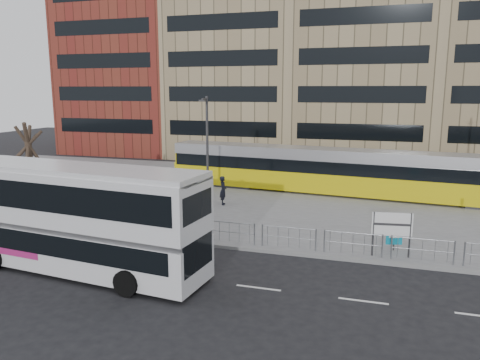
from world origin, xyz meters
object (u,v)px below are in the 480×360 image
(tram, at_px, (352,172))
(traffic_light_west, at_px, (152,193))
(bare_tree, at_px, (26,120))
(pedestrian, at_px, (223,190))
(double_decker_bus, at_px, (78,215))
(ad_panel, at_px, (394,233))
(lamp_post_west, at_px, (207,141))
(station_sign, at_px, (392,226))

(tram, bearing_deg, traffic_light_west, -124.41)
(bare_tree, bearing_deg, traffic_light_west, -17.16)
(pedestrian, bearing_deg, tram, -76.34)
(traffic_light_west, bearing_deg, double_decker_bus, -81.57)
(double_decker_bus, bearing_deg, tram, 66.44)
(double_decker_bus, height_order, ad_panel, double_decker_bus)
(ad_panel, distance_m, traffic_light_west, 12.70)
(ad_panel, height_order, traffic_light_west, traffic_light_west)
(ad_panel, relative_size, lamp_post_west, 0.20)
(double_decker_bus, distance_m, lamp_post_west, 14.83)
(tram, xyz_separation_m, traffic_light_west, (-9.88, -11.76, 0.33))
(traffic_light_west, bearing_deg, station_sign, 6.66)
(pedestrian, height_order, bare_tree, bare_tree)
(tram, xyz_separation_m, pedestrian, (-7.92, -5.52, -0.69))
(pedestrian, xyz_separation_m, traffic_light_west, (-1.96, -6.24, 1.02))
(traffic_light_west, bearing_deg, bare_tree, 173.23)
(lamp_post_west, xyz_separation_m, bare_tree, (-10.79, -5.26, 1.61))
(tram, xyz_separation_m, ad_panel, (2.77, -11.65, -0.81))
(lamp_post_west, distance_m, bare_tree, 12.12)
(double_decker_bus, bearing_deg, traffic_light_west, 93.89)
(pedestrian, relative_size, lamp_post_west, 0.27)
(tram, height_order, traffic_light_west, tram)
(double_decker_bus, bearing_deg, bare_tree, 144.12)
(double_decker_bus, distance_m, tram, 20.56)
(traffic_light_west, height_order, bare_tree, bare_tree)
(pedestrian, height_order, traffic_light_west, traffic_light_west)
(tram, relative_size, ad_panel, 19.57)
(tram, relative_size, pedestrian, 14.60)
(station_sign, bearing_deg, pedestrian, 138.45)
(bare_tree, bearing_deg, pedestrian, 12.71)
(ad_panel, bearing_deg, bare_tree, 156.63)
(station_sign, relative_size, pedestrian, 1.08)
(station_sign, bearing_deg, traffic_light_west, 168.52)
(station_sign, bearing_deg, tram, 93.98)
(double_decker_bus, distance_m, bare_tree, 14.61)
(tram, bearing_deg, station_sign, -72.64)
(double_decker_bus, xyz_separation_m, traffic_light_west, (0.21, 6.14, -0.34))
(tram, relative_size, bare_tree, 3.62)
(bare_tree, bearing_deg, station_sign, -10.11)
(ad_panel, distance_m, pedestrian, 12.33)
(station_sign, relative_size, traffic_light_west, 0.67)
(pedestrian, distance_m, traffic_light_west, 6.62)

